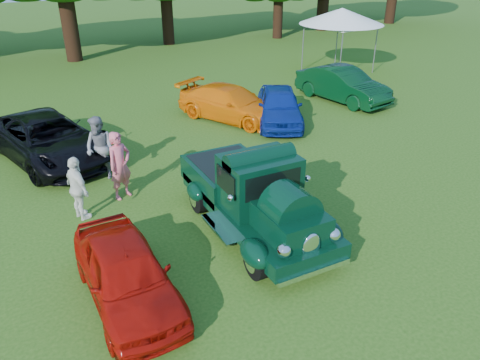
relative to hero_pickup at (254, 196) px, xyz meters
name	(u,v)px	position (x,y,z in m)	size (l,w,h in m)	color
ground	(263,241)	(-0.09, -0.64, -0.90)	(120.00, 120.00, 0.00)	#264F12
hero_pickup	(254,196)	(0.00, 0.00, 0.00)	(2.47, 5.32, 2.08)	black
red_convertible	(126,273)	(-3.58, -1.21, -0.24)	(1.55, 3.85, 1.31)	#A20E06
back_car_black	(48,139)	(-4.00, 6.85, -0.15)	(2.50, 5.42, 1.51)	black
back_car_orange	(231,103)	(3.21, 7.67, -0.21)	(1.92, 4.72, 1.37)	orange
back_car_blue	(279,106)	(4.74, 6.42, -0.18)	(1.70, 4.22, 1.44)	navy
back_car_green	(343,85)	(8.89, 7.62, -0.14)	(1.62, 4.63, 1.53)	black
spectator_pink	(120,165)	(-2.53, 3.17, 0.09)	(0.72, 0.47, 1.98)	#E65F72
spectator_grey	(100,148)	(-2.75, 4.71, 0.08)	(0.95, 0.74, 1.96)	gray
spectator_white	(78,189)	(-3.81, 2.51, -0.02)	(1.03, 0.43, 1.75)	white
canopy_tent	(342,17)	(12.21, 12.19, 2.09)	(5.32, 5.32, 3.44)	white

